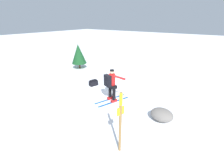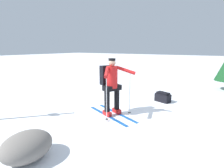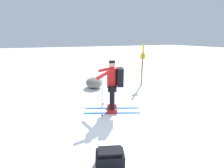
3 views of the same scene
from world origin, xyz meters
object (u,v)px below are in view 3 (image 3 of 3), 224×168
object	(u,v)px
trail_marker	(142,62)
rock_boulder	(94,83)
dropped_backpack	(110,158)
skier	(113,83)

from	to	relation	value
trail_marker	rock_boulder	distance (m)	2.45
dropped_backpack	trail_marker	bearing A→B (deg)	140.74
skier	dropped_backpack	size ratio (longest dim) A/B	3.13
dropped_backpack	trail_marker	size ratio (longest dim) A/B	0.29
skier	dropped_backpack	world-z (taller)	skier
skier	trail_marker	bearing A→B (deg)	130.30
skier	dropped_backpack	xyz separation A→B (m)	(1.95, -0.89, -0.74)
dropped_backpack	trail_marker	distance (m)	5.12
skier	dropped_backpack	distance (m)	2.26
trail_marker	rock_boulder	bearing A→B (deg)	-103.70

